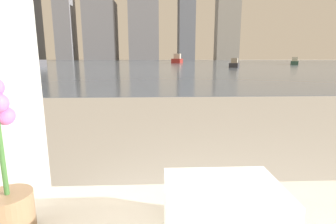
{
  "coord_description": "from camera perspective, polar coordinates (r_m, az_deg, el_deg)",
  "views": [
    {
      "loc": [
        -0.19,
        0.25,
        1.0
      ],
      "look_at": [
        -0.1,
        2.42,
        0.55
      ],
      "focal_mm": 28.0,
      "sensor_mm": 36.0,
      "label": 1
    }
  ],
  "objects": [
    {
      "name": "harbor_boat_3",
      "position": [
        52.67,
        2.04,
        11.3
      ],
      "size": [
        2.7,
        5.06,
        1.8
      ],
      "color": "maroon",
      "rests_on": "harbor_water"
    },
    {
      "name": "harbor_water",
      "position": [
        61.76,
        -2.47,
        10.76
      ],
      "size": [
        180.0,
        110.0,
        0.01
      ],
      "color": "slate",
      "rests_on": "ground_plane"
    },
    {
      "name": "potted_orchid",
      "position": [
        0.78,
        -31.72,
        -13.57
      ],
      "size": [
        0.12,
        0.12,
        0.47
      ],
      "color": "#8C6B4C",
      "rests_on": "bathtub"
    },
    {
      "name": "harbor_boat_0",
      "position": [
        32.12,
        -28.52,
        9.61
      ],
      "size": [
        2.7,
        4.84,
        1.72
      ],
      "color": "#4C4C51",
      "rests_on": "harbor_water"
    },
    {
      "name": "towel_stack",
      "position": [
        0.67,
        11.77,
        -21.4
      ],
      "size": [
        0.27,
        0.2,
        0.16
      ],
      "color": "white",
      "rests_on": "bathtub"
    },
    {
      "name": "harbor_boat_1",
      "position": [
        29.68,
        14.25,
        10.1
      ],
      "size": [
        1.79,
        2.77,
        0.98
      ],
      "color": "#2D2D33",
      "rests_on": "harbor_water"
    },
    {
      "name": "skyline_tower_2",
      "position": [
        120.56,
        -14.42,
        16.56
      ],
      "size": [
        13.5,
        9.23,
        23.92
      ],
      "color": "slate",
      "rests_on": "ground_plane"
    },
    {
      "name": "harbor_boat_2",
      "position": [
        44.17,
        25.84,
        9.78
      ],
      "size": [
        2.33,
        3.14,
        1.13
      ],
      "color": "#335647",
      "rests_on": "harbor_water"
    }
  ]
}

